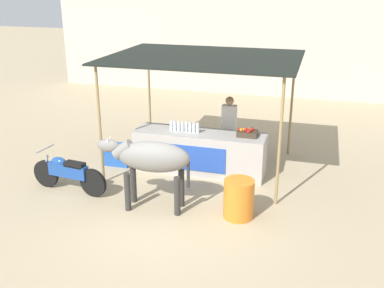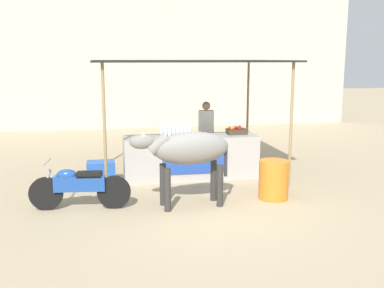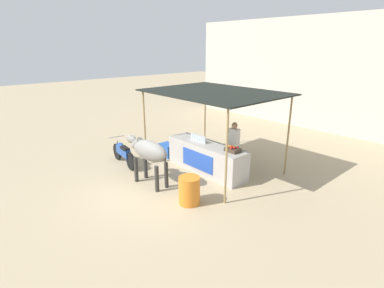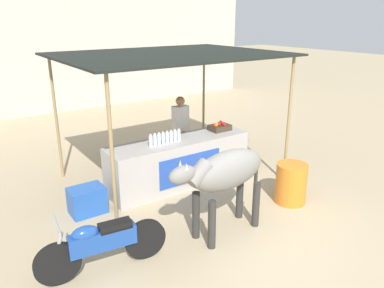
{
  "view_description": "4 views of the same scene",
  "coord_description": "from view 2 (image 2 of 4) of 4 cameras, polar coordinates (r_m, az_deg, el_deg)",
  "views": [
    {
      "loc": [
        2.52,
        -7.1,
        4.24
      ],
      "look_at": [
        0.21,
        0.86,
        1.18
      ],
      "focal_mm": 42.0,
      "sensor_mm": 36.0,
      "label": 1
    },
    {
      "loc": [
        -1.87,
        -7.53,
        2.67
      ],
      "look_at": [
        -0.28,
        0.62,
        1.08
      ],
      "focal_mm": 42.0,
      "sensor_mm": 36.0,
      "label": 2
    },
    {
      "loc": [
        6.64,
        -4.31,
        4.01
      ],
      "look_at": [
        0.05,
        1.52,
        1.11
      ],
      "focal_mm": 28.0,
      "sensor_mm": 36.0,
      "label": 3
    },
    {
      "loc": [
        -3.83,
        -3.8,
        3.31
      ],
      "look_at": [
        -0.3,
        1.31,
        1.18
      ],
      "focal_mm": 35.0,
      "sensor_mm": 36.0,
      "label": 4
    }
  ],
  "objects": [
    {
      "name": "stall_counter",
      "position": [
        10.15,
        -0.15,
        -1.64
      ],
      "size": [
        3.0,
        0.82,
        0.96
      ],
      "color": "#B2ADA8",
      "rests_on": "ground"
    },
    {
      "name": "water_bottle_row",
      "position": [
        9.93,
        -2.09,
        1.57
      ],
      "size": [
        0.7,
        0.07,
        0.25
      ],
      "color": "silver",
      "rests_on": "stall_counter"
    },
    {
      "name": "motorcycle_parked",
      "position": [
        8.29,
        -14.2,
        -5.2
      ],
      "size": [
        1.8,
        0.55,
        0.9
      ],
      "color": "black",
      "rests_on": "ground"
    },
    {
      "name": "cooler_box",
      "position": [
        9.94,
        -11.44,
        -3.55
      ],
      "size": [
        0.6,
        0.44,
        0.48
      ],
      "primitive_type": "cube",
      "color": "blue",
      "rests_on": "ground"
    },
    {
      "name": "fruit_crate",
      "position": [
        10.35,
        5.66,
        1.68
      ],
      "size": [
        0.44,
        0.32,
        0.18
      ],
      "color": "#3F3326",
      "rests_on": "stall_counter"
    },
    {
      "name": "cow",
      "position": [
        8.07,
        -0.53,
        -0.88
      ],
      "size": [
        1.84,
        0.64,
        1.44
      ],
      "color": "gray",
      "rests_on": "ground"
    },
    {
      "name": "building_wall_far",
      "position": [
        17.73,
        -5.07,
        10.83
      ],
      "size": [
        16.0,
        0.5,
        5.38
      ],
      "primitive_type": "cube",
      "color": "beige",
      "rests_on": "ground"
    },
    {
      "name": "stall_awning",
      "position": [
        10.21,
        -0.49,
        10.02
      ],
      "size": [
        4.2,
        3.2,
        2.63
      ],
      "color": "black",
      "rests_on": "ground"
    },
    {
      "name": "vendor_behind_counter",
      "position": [
        10.91,
        1.79,
        1.21
      ],
      "size": [
        0.34,
        0.22,
        1.65
      ],
      "color": "#383842",
      "rests_on": "ground"
    },
    {
      "name": "water_barrel",
      "position": [
        8.79,
        10.32,
        -4.48
      ],
      "size": [
        0.57,
        0.57,
        0.75
      ],
      "primitive_type": "cylinder",
      "color": "orange",
      "rests_on": "ground"
    },
    {
      "name": "ground_plane",
      "position": [
        8.21,
        2.78,
        -8.17
      ],
      "size": [
        60.0,
        60.0,
        0.0
      ],
      "primitive_type": "plane",
      "color": "tan"
    }
  ]
}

